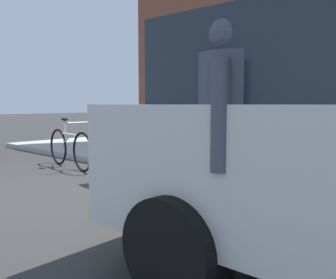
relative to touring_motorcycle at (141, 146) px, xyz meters
The scene contains 5 objects.
ground_plane 0.97m from the touring_motorcycle, 119.83° to the right, with size 80.00×80.00×0.00m, color #2A2A2A.
touring_motorcycle is the anchor object (origin of this frame).
parked_bicycle 2.15m from the touring_motorcycle, behind, with size 1.74×0.48×0.95m.
pedestrian_walking 3.27m from the touring_motorcycle, 32.89° to the right, with size 0.49×0.53×1.74m.
sandwich_board_sign 2.32m from the touring_motorcycle, 115.62° to the left, with size 0.55×0.40×0.86m.
Camera 1 is at (4.32, -2.91, 1.21)m, focal length 39.30 mm.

